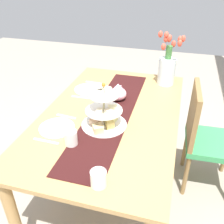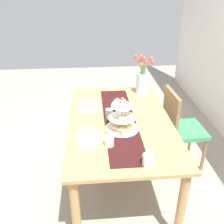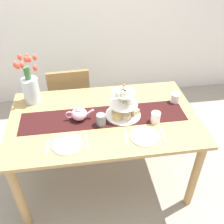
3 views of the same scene
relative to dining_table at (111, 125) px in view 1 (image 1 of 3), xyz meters
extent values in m
plane|color=gray|center=(0.00, 0.00, -0.66)|extent=(8.00, 8.00, 0.00)
cube|color=tan|center=(0.00, 0.00, 0.09)|extent=(1.58, 0.95, 0.03)
cylinder|color=tan|center=(-0.72, -0.41, -0.29)|extent=(0.07, 0.07, 0.74)
cylinder|color=tan|center=(0.72, -0.41, -0.29)|extent=(0.07, 0.07, 0.74)
cylinder|color=tan|center=(-0.72, 0.41, -0.29)|extent=(0.07, 0.07, 0.74)
cylinder|color=olive|center=(-0.11, 0.60, -0.46)|extent=(0.04, 0.04, 0.41)
cylinder|color=olive|center=(-0.47, 0.59, -0.46)|extent=(0.04, 0.04, 0.41)
cube|color=#389356|center=(-0.30, 0.78, -0.23)|extent=(0.44, 0.44, 0.05)
cube|color=olive|center=(-0.29, 0.59, 0.02)|extent=(0.42, 0.05, 0.45)
cube|color=black|center=(0.00, 0.00, 0.11)|extent=(1.38, 0.29, 0.00)
cylinder|color=beige|center=(0.16, 0.00, 0.25)|extent=(0.01, 0.01, 0.28)
cylinder|color=white|center=(0.16, 0.00, 0.12)|extent=(0.30, 0.30, 0.01)
cylinder|color=white|center=(0.16, 0.00, 0.23)|extent=(0.24, 0.24, 0.01)
cylinder|color=white|center=(0.16, 0.00, 0.34)|extent=(0.19, 0.19, 0.01)
cube|color=#D4C088|center=(0.26, -0.01, 0.14)|extent=(0.09, 0.09, 0.05)
cube|color=#E8D476|center=(0.19, 0.05, 0.14)|extent=(0.07, 0.07, 0.05)
cube|color=#D5D283|center=(0.10, 0.04, 0.14)|extent=(0.07, 0.07, 0.04)
cube|color=#E4CA74|center=(0.10, -0.06, 0.14)|extent=(0.07, 0.07, 0.05)
cube|color=beige|center=(0.19, -0.06, 0.14)|extent=(0.08, 0.08, 0.04)
cube|color=beige|center=(0.22, -0.01, 0.25)|extent=(0.06, 0.04, 0.03)
cube|color=beige|center=(0.21, 0.05, 0.25)|extent=(0.06, 0.07, 0.03)
cube|color=beige|center=(0.15, 0.05, 0.25)|extent=(0.05, 0.06, 0.03)
cube|color=beige|center=(0.13, 0.01, 0.36)|extent=(0.06, 0.05, 0.03)
cube|color=#EDEABA|center=(0.12, -0.03, 0.36)|extent=(0.07, 0.06, 0.03)
cube|color=beige|center=(0.16, -0.04, 0.36)|extent=(0.05, 0.06, 0.03)
cube|color=beige|center=(0.18, -0.02, 0.36)|extent=(0.06, 0.07, 0.03)
sphere|color=orange|center=(0.16, 0.00, 0.41)|extent=(0.02, 0.02, 0.02)
ellipsoid|color=#E5A8BC|center=(-0.20, 0.00, 0.16)|extent=(0.13, 0.13, 0.10)
cone|color=#E5A8BC|center=(-0.20, 0.00, 0.23)|extent=(0.06, 0.06, 0.04)
cylinder|color=#E5A8BC|center=(-0.11, 0.00, 0.17)|extent=(0.07, 0.02, 0.06)
torus|color=#E5A8BC|center=(-0.28, 0.00, 0.16)|extent=(0.07, 0.01, 0.07)
cylinder|color=silver|center=(-0.61, 0.33, 0.22)|extent=(0.15, 0.15, 0.23)
cylinder|color=#3D7538|center=(-0.61, 0.33, 0.39)|extent=(0.05, 0.05, 0.12)
ellipsoid|color=#EF4C38|center=(-0.57, 0.32, 0.52)|extent=(0.04, 0.04, 0.06)
ellipsoid|color=#EF4C38|center=(-0.53, 0.41, 0.50)|extent=(0.04, 0.04, 0.06)
ellipsoid|color=#EF4C38|center=(-0.60, 0.40, 0.51)|extent=(0.04, 0.04, 0.06)
ellipsoid|color=#EF4C38|center=(-0.66, 0.43, 0.50)|extent=(0.04, 0.04, 0.06)
ellipsoid|color=#EF4C38|center=(-0.64, 0.36, 0.46)|extent=(0.04, 0.04, 0.06)
ellipsoid|color=#EF4C38|center=(-0.68, 0.31, 0.48)|extent=(0.04, 0.04, 0.06)
ellipsoid|color=#EF4C38|center=(-0.66, 0.29, 0.49)|extent=(0.04, 0.04, 0.06)
ellipsoid|color=#EF4C38|center=(-0.66, 0.24, 0.52)|extent=(0.04, 0.04, 0.06)
ellipsoid|color=#EF4C38|center=(-0.59, 0.29, 0.54)|extent=(0.04, 0.04, 0.06)
ellipsoid|color=#EF4C38|center=(-0.53, 0.28, 0.46)|extent=(0.04, 0.04, 0.06)
cylinder|color=white|center=(0.66, 0.13, 0.15)|extent=(0.08, 0.08, 0.08)
cylinder|color=white|center=(-0.30, -0.29, 0.11)|extent=(0.23, 0.23, 0.01)
cube|color=silver|center=(-0.45, -0.29, 0.11)|extent=(0.02, 0.15, 0.01)
cube|color=silver|center=(-0.16, -0.29, 0.11)|extent=(0.02, 0.17, 0.01)
cylinder|color=white|center=(0.28, -0.29, 0.11)|extent=(0.23, 0.23, 0.01)
cube|color=silver|center=(0.14, -0.29, 0.11)|extent=(0.03, 0.15, 0.01)
cube|color=silver|center=(0.43, -0.29, 0.11)|extent=(0.02, 0.17, 0.01)
cylinder|color=slate|center=(-0.03, -0.10, 0.16)|extent=(0.08, 0.08, 0.09)
cylinder|color=white|center=(0.41, -0.13, 0.16)|extent=(0.08, 0.08, 0.09)
camera|label=1|loc=(1.48, 0.42, 1.06)|focal=40.39mm
camera|label=2|loc=(2.09, -0.25, 1.30)|focal=41.22mm
camera|label=3|loc=(-0.17, -1.67, 1.44)|focal=40.77mm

